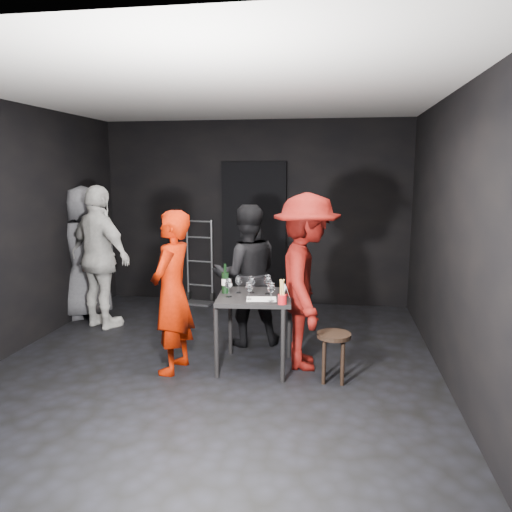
% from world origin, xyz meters
% --- Properties ---
extents(floor, '(4.50, 5.00, 0.02)m').
position_xyz_m(floor, '(0.00, 0.00, 0.00)').
color(floor, black).
rests_on(floor, ground).
extents(ceiling, '(4.50, 5.00, 0.02)m').
position_xyz_m(ceiling, '(0.00, 0.00, 2.70)').
color(ceiling, silver).
rests_on(ceiling, ground).
extents(wall_back, '(4.50, 0.04, 2.70)m').
position_xyz_m(wall_back, '(0.00, 2.50, 1.35)').
color(wall_back, black).
rests_on(wall_back, ground).
extents(wall_front, '(4.50, 0.04, 2.70)m').
position_xyz_m(wall_front, '(0.00, -2.50, 1.35)').
color(wall_front, black).
rests_on(wall_front, ground).
extents(wall_left, '(0.04, 5.00, 2.70)m').
position_xyz_m(wall_left, '(-2.25, 0.00, 1.35)').
color(wall_left, black).
rests_on(wall_left, ground).
extents(wall_right, '(0.04, 5.00, 2.70)m').
position_xyz_m(wall_right, '(2.25, 0.00, 1.35)').
color(wall_right, black).
rests_on(wall_right, ground).
extents(doorway, '(0.95, 0.10, 2.10)m').
position_xyz_m(doorway, '(0.00, 2.44, 1.05)').
color(doorway, black).
rests_on(doorway, ground).
extents(wallbox_upper, '(0.12, 0.06, 0.12)m').
position_xyz_m(wallbox_upper, '(0.85, 2.45, 1.45)').
color(wallbox_upper, '#B7B7B2').
rests_on(wallbox_upper, wall_back).
extents(wallbox_lower, '(0.10, 0.06, 0.14)m').
position_xyz_m(wallbox_lower, '(1.05, 2.45, 1.40)').
color(wallbox_lower, '#B7B7B2').
rests_on(wallbox_lower, wall_back).
extents(hand_truck, '(0.42, 0.35, 1.25)m').
position_xyz_m(hand_truck, '(-0.82, 2.30, 0.23)').
color(hand_truck, '#B2B2B7').
rests_on(hand_truck, floor).
extents(tasting_table, '(0.72, 0.72, 0.75)m').
position_xyz_m(tasting_table, '(0.41, -0.05, 0.65)').
color(tasting_table, black).
rests_on(tasting_table, floor).
extents(stool, '(0.32, 0.32, 0.47)m').
position_xyz_m(stool, '(1.20, -0.27, 0.37)').
color(stool, '#342515').
rests_on(stool, floor).
extents(server_red, '(0.48, 0.67, 1.71)m').
position_xyz_m(server_red, '(-0.37, -0.26, 0.85)').
color(server_red, '#A11600').
rests_on(server_red, floor).
extents(woman_black, '(0.93, 0.70, 1.71)m').
position_xyz_m(woman_black, '(0.20, 0.65, 0.86)').
color(woman_black, black).
rests_on(woman_black, floor).
extents(man_maroon, '(0.75, 1.39, 2.06)m').
position_xyz_m(man_maroon, '(0.91, 0.07, 1.03)').
color(man_maroon, '#5B0C08').
rests_on(man_maroon, floor).
extents(bystander_cream, '(1.40, 1.12, 2.16)m').
position_xyz_m(bystander_cream, '(-1.71, 0.96, 1.08)').
color(bystander_cream, silver).
rests_on(bystander_cream, floor).
extents(bystander_grey, '(1.15, 1.10, 2.11)m').
position_xyz_m(bystander_grey, '(-2.12, 1.34, 1.06)').
color(bystander_grey, slate).
rests_on(bystander_grey, floor).
extents(tasting_mat, '(0.31, 0.23, 0.00)m').
position_xyz_m(tasting_mat, '(0.50, -0.20, 0.75)').
color(tasting_mat, white).
rests_on(tasting_mat, tasting_table).
extents(wine_glass_a, '(0.10, 0.10, 0.20)m').
position_xyz_m(wine_glass_a, '(0.17, -0.15, 0.85)').
color(wine_glass_a, white).
rests_on(wine_glass_a, tasting_table).
extents(wine_glass_b, '(0.09, 0.09, 0.18)m').
position_xyz_m(wine_glass_b, '(0.24, 0.02, 0.84)').
color(wine_glass_b, white).
rests_on(wine_glass_b, tasting_table).
extents(wine_glass_c, '(0.09, 0.09, 0.19)m').
position_xyz_m(wine_glass_c, '(0.37, 0.04, 0.84)').
color(wine_glass_c, white).
rests_on(wine_glass_c, tasting_table).
extents(wine_glass_d, '(0.08, 0.08, 0.18)m').
position_xyz_m(wine_glass_d, '(0.39, -0.22, 0.84)').
color(wine_glass_d, white).
rests_on(wine_glass_d, tasting_table).
extents(wine_glass_e, '(0.10, 0.10, 0.20)m').
position_xyz_m(wine_glass_e, '(0.61, -0.26, 0.85)').
color(wine_glass_e, white).
rests_on(wine_glass_e, tasting_table).
extents(wine_glass_f, '(0.09, 0.09, 0.21)m').
position_xyz_m(wine_glass_f, '(0.53, 0.02, 0.85)').
color(wine_glass_f, white).
rests_on(wine_glass_f, tasting_table).
extents(wine_bottle, '(0.07, 0.07, 0.30)m').
position_xyz_m(wine_bottle, '(0.11, -0.01, 0.87)').
color(wine_bottle, black).
rests_on(wine_bottle, tasting_table).
extents(breadstick_cup, '(0.08, 0.08, 0.25)m').
position_xyz_m(breadstick_cup, '(0.72, -0.34, 0.86)').
color(breadstick_cup, red).
rests_on(breadstick_cup, tasting_table).
extents(reserved_card, '(0.12, 0.16, 0.11)m').
position_xyz_m(reserved_card, '(0.70, -0.04, 0.81)').
color(reserved_card, white).
rests_on(reserved_card, tasting_table).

